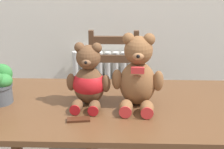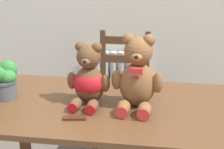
{
  "view_description": "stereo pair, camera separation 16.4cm",
  "coord_description": "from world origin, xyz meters",
  "px_view_note": "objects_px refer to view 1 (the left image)",
  "views": [
    {
      "loc": [
        -0.01,
        -1.15,
        1.48
      ],
      "look_at": [
        -0.06,
        0.39,
        0.91
      ],
      "focal_mm": 50.0,
      "sensor_mm": 36.0,
      "label": 1
    },
    {
      "loc": [
        0.15,
        -1.13,
        1.48
      ],
      "look_at": [
        -0.06,
        0.39,
        0.91
      ],
      "focal_mm": 50.0,
      "sensor_mm": 36.0,
      "label": 2
    }
  ],
  "objects_px": {
    "teddy_bear_left": "(89,80)",
    "chocolate_bar": "(78,120)",
    "wooden_chair_behind": "(113,96)",
    "teddy_bear_right": "(138,75)"
  },
  "relations": [
    {
      "from": "wooden_chair_behind",
      "to": "chocolate_bar",
      "type": "distance_m",
      "value": 0.97
    },
    {
      "from": "wooden_chair_behind",
      "to": "chocolate_bar",
      "type": "height_order",
      "value": "wooden_chair_behind"
    },
    {
      "from": "teddy_bear_right",
      "to": "chocolate_bar",
      "type": "height_order",
      "value": "teddy_bear_right"
    },
    {
      "from": "wooden_chair_behind",
      "to": "teddy_bear_right",
      "type": "xyz_separation_m",
      "value": [
        0.15,
        -0.73,
        0.45
      ]
    },
    {
      "from": "teddy_bear_right",
      "to": "teddy_bear_left",
      "type": "bearing_deg",
      "value": 2.64
    },
    {
      "from": "chocolate_bar",
      "to": "wooden_chair_behind",
      "type": "bearing_deg",
      "value": 81.08
    },
    {
      "from": "wooden_chair_behind",
      "to": "teddy_bear_left",
      "type": "xyz_separation_m",
      "value": [
        -0.11,
        -0.72,
        0.41
      ]
    },
    {
      "from": "teddy_bear_left",
      "to": "chocolate_bar",
      "type": "height_order",
      "value": "teddy_bear_left"
    },
    {
      "from": "teddy_bear_left",
      "to": "teddy_bear_right",
      "type": "bearing_deg",
      "value": -176.76
    },
    {
      "from": "teddy_bear_left",
      "to": "teddy_bear_right",
      "type": "xyz_separation_m",
      "value": [
        0.26,
        -0.01,
        0.03
      ]
    }
  ]
}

